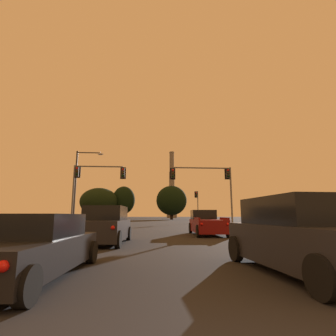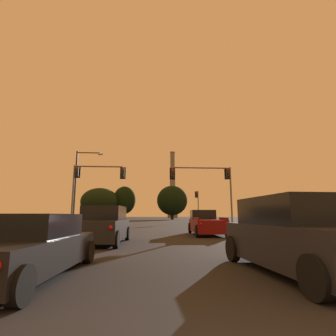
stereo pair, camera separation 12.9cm
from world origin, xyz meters
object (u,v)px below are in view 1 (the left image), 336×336
(suv_right_lane_third, at_px, (300,236))
(pickup_truck_right_lane_front, at_px, (206,224))
(traffic_light_overhead_right, at_px, (211,181))
(traffic_light_overhead_left, at_px, (91,180))
(traffic_light_far_right, at_px, (197,202))
(suv_left_lane_second, at_px, (106,225))
(street_lamp, at_px, (80,180))
(smokestack, at_px, (172,191))
(sedan_left_lane_third, at_px, (33,247))

(suv_right_lane_third, relative_size, pickup_truck_right_lane_front, 0.89)
(pickup_truck_right_lane_front, xyz_separation_m, traffic_light_overhead_right, (2.32, 7.78, 4.23))
(traffic_light_overhead_left, bearing_deg, traffic_light_far_right, 56.74)
(suv_right_lane_third, relative_size, traffic_light_far_right, 0.81)
(suv_right_lane_third, distance_m, suv_left_lane_second, 9.41)
(traffic_light_overhead_left, height_order, street_lamp, street_lamp)
(suv_right_lane_third, distance_m, traffic_light_overhead_right, 21.53)
(traffic_light_overhead_right, height_order, street_lamp, street_lamp)
(street_lamp, xyz_separation_m, smokestack, (21.54, 128.35, 10.65))
(suv_right_lane_third, distance_m, street_lamp, 25.51)
(suv_right_lane_third, height_order, suv_left_lane_second, same)
(street_lamp, bearing_deg, suv_right_lane_third, -63.49)
(traffic_light_overhead_right, bearing_deg, traffic_light_overhead_left, -179.58)
(pickup_truck_right_lane_front, bearing_deg, sedan_left_lane_third, -115.23)
(sedan_left_lane_third, height_order, traffic_light_overhead_left, traffic_light_overhead_left)
(pickup_truck_right_lane_front, relative_size, street_lamp, 0.66)
(traffic_light_far_right, height_order, street_lamp, street_lamp)
(suv_left_lane_second, height_order, smokestack, smokestack)
(pickup_truck_right_lane_front, distance_m, traffic_light_far_right, 31.79)
(traffic_light_far_right, bearing_deg, smokestack, 87.54)
(street_lamp, bearing_deg, traffic_light_overhead_right, -6.39)
(sedan_left_lane_third, height_order, traffic_light_overhead_right, traffic_light_overhead_right)
(pickup_truck_right_lane_front, bearing_deg, suv_right_lane_third, -89.73)
(suv_left_lane_second, distance_m, traffic_light_overhead_left, 14.59)
(sedan_left_lane_third, relative_size, traffic_light_overhead_right, 0.71)
(suv_left_lane_second, bearing_deg, suv_right_lane_third, -48.86)
(traffic_light_far_right, relative_size, traffic_light_overhead_left, 0.94)
(pickup_truck_right_lane_front, height_order, traffic_light_overhead_right, traffic_light_overhead_right)
(smokestack, bearing_deg, traffic_light_overhead_left, -98.74)
(suv_right_lane_third, bearing_deg, traffic_light_overhead_left, 112.42)
(traffic_light_overhead_right, height_order, traffic_light_overhead_left, traffic_light_overhead_right)
(sedan_left_lane_third, height_order, pickup_truck_right_lane_front, pickup_truck_right_lane_front)
(suv_left_lane_second, xyz_separation_m, traffic_light_far_right, (11.61, 36.99, 3.12))
(traffic_light_overhead_left, distance_m, smokestack, 132.00)
(suv_left_lane_second, bearing_deg, pickup_truck_right_lane_front, 44.50)
(traffic_light_overhead_left, bearing_deg, suv_right_lane_third, -65.07)
(pickup_truck_right_lane_front, xyz_separation_m, street_lamp, (-11.80, 9.36, 4.35))
(pickup_truck_right_lane_front, bearing_deg, traffic_light_far_right, 83.35)
(suv_right_lane_third, relative_size, traffic_light_overhead_right, 0.74)
(pickup_truck_right_lane_front, distance_m, traffic_light_overhead_left, 13.48)
(smokestack, bearing_deg, suv_left_lane_second, -96.43)
(traffic_light_overhead_left, xyz_separation_m, smokestack, (19.99, 130.02, 10.83))
(suv_left_lane_second, bearing_deg, traffic_light_far_right, 75.13)
(traffic_light_overhead_right, bearing_deg, suv_right_lane_third, -97.86)
(traffic_light_far_right, bearing_deg, pickup_truck_right_lane_front, -99.40)
(sedan_left_lane_third, height_order, smokestack, smokestack)
(traffic_light_overhead_left, bearing_deg, smokestack, 81.26)
(sedan_left_lane_third, xyz_separation_m, street_lamp, (-4.85, 22.44, 4.49))
(suv_left_lane_second, height_order, traffic_light_overhead_left, traffic_light_overhead_left)
(pickup_truck_right_lane_front, distance_m, street_lamp, 15.68)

